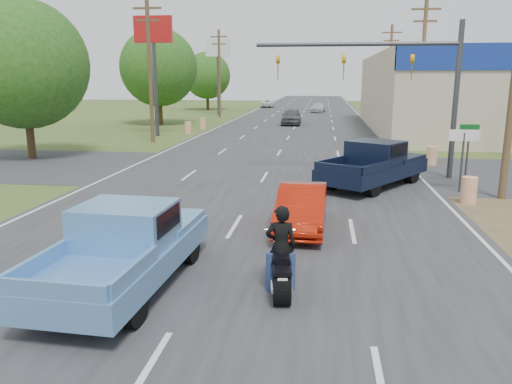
# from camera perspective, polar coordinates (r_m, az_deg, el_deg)

# --- Properties ---
(ground) EXTENTS (200.00, 200.00, 0.00)m
(ground) POSITION_cam_1_polar(r_m,az_deg,el_deg) (8.44, -12.51, -19.64)
(ground) COLOR #3B5220
(ground) RESTS_ON ground
(main_road) EXTENTS (15.00, 180.00, 0.02)m
(main_road) POSITION_cam_1_polar(r_m,az_deg,el_deg) (46.94, 4.38, 7.30)
(main_road) COLOR #2D2D30
(main_road) RESTS_ON ground
(cross_road) EXTENTS (120.00, 10.00, 0.02)m
(cross_road) POSITION_cam_1_polar(r_m,az_deg,el_deg) (25.19, 1.48, 2.57)
(cross_road) COLOR #2D2D30
(cross_road) RESTS_ON ground
(utility_pole_2) EXTENTS (2.00, 0.28, 10.00)m
(utility_pole_2) POSITION_cam_1_polar(r_m,az_deg,el_deg) (38.28, 18.45, 13.42)
(utility_pole_2) COLOR #4C3823
(utility_pole_2) RESTS_ON ground
(utility_pole_3) EXTENTS (2.00, 0.28, 10.00)m
(utility_pole_3) POSITION_cam_1_polar(r_m,az_deg,el_deg) (56.08, 15.03, 13.23)
(utility_pole_3) COLOR #4C3823
(utility_pole_3) RESTS_ON ground
(utility_pole_5) EXTENTS (2.00, 0.28, 10.00)m
(utility_pole_5) POSITION_cam_1_polar(r_m,az_deg,el_deg) (36.72, -12.06, 13.83)
(utility_pole_5) COLOR #4C3823
(utility_pole_5) RESTS_ON ground
(utility_pole_6) EXTENTS (2.00, 0.28, 10.00)m
(utility_pole_6) POSITION_cam_1_polar(r_m,az_deg,el_deg) (59.89, -4.22, 13.57)
(utility_pole_6) COLOR #4C3823
(utility_pole_6) RESTS_ON ground
(tree_0) EXTENTS (7.14, 7.14, 8.84)m
(tree_0) POSITION_cam_1_polar(r_m,az_deg,el_deg) (31.42, -25.06, 13.06)
(tree_0) COLOR #422D19
(tree_0) RESTS_ON ground
(tree_1) EXTENTS (7.56, 7.56, 9.36)m
(tree_1) POSITION_cam_1_polar(r_m,az_deg,el_deg) (51.26, -11.08, 13.79)
(tree_1) COLOR #422D19
(tree_1) RESTS_ON ground
(tree_2) EXTENTS (6.72, 6.72, 8.32)m
(tree_2) POSITION_cam_1_polar(r_m,az_deg,el_deg) (74.57, -5.61, 13.11)
(tree_2) COLOR #422D19
(tree_2) RESTS_ON ground
(tree_5) EXTENTS (7.98, 7.98, 9.88)m
(tree_5) POSITION_cam_1_polar(r_m,az_deg,el_deg) (105.28, 23.24, 12.56)
(tree_5) COLOR #422D19
(tree_5) RESTS_ON ground
(tree_6) EXTENTS (8.82, 8.82, 10.92)m
(tree_6) POSITION_cam_1_polar(r_m,az_deg,el_deg) (106.77, -10.51, 13.68)
(tree_6) COLOR #422D19
(tree_6) RESTS_ON ground
(barrel_0) EXTENTS (0.56, 0.56, 1.00)m
(barrel_0) POSITION_cam_1_polar(r_m,az_deg,el_deg) (19.81, 23.15, 0.16)
(barrel_0) COLOR orange
(barrel_0) RESTS_ON ground
(barrel_1) EXTENTS (0.56, 0.56, 1.00)m
(barrel_1) POSITION_cam_1_polar(r_m,az_deg,el_deg) (28.04, 19.43, 3.91)
(barrel_1) COLOR orange
(barrel_1) RESTS_ON ground
(barrel_2) EXTENTS (0.56, 0.56, 1.00)m
(barrel_2) POSITION_cam_1_polar(r_m,az_deg,el_deg) (42.33, -7.75, 7.29)
(barrel_2) COLOR orange
(barrel_2) RESTS_ON ground
(barrel_3) EXTENTS (0.56, 0.56, 1.00)m
(barrel_3) POSITION_cam_1_polar(r_m,az_deg,el_deg) (46.11, -6.08, 7.78)
(barrel_3) COLOR orange
(barrel_3) RESTS_ON ground
(pole_sign_left_near) EXTENTS (3.00, 0.35, 9.20)m
(pole_sign_left_near) POSITION_cam_1_polar(r_m,az_deg,el_deg) (40.90, -11.63, 16.32)
(pole_sign_left_near) COLOR #3F3F44
(pole_sign_left_near) RESTS_ON ground
(pole_sign_left_far) EXTENTS (3.00, 0.35, 9.20)m
(pole_sign_left_far) POSITION_cam_1_polar(r_m,az_deg,el_deg) (64.06, -4.40, 15.17)
(pole_sign_left_far) COLOR #3F3F44
(pole_sign_left_far) RESTS_ON ground
(lane_sign) EXTENTS (1.20, 0.08, 2.52)m
(lane_sign) POSITION_cam_1_polar(r_m,az_deg,el_deg) (21.54, 22.61, 4.94)
(lane_sign) COLOR #3F3F44
(lane_sign) RESTS_ON ground
(street_name_sign) EXTENTS (0.80, 0.08, 2.61)m
(street_name_sign) POSITION_cam_1_polar(r_m,az_deg,el_deg) (23.17, 23.06, 4.66)
(street_name_sign) COLOR #3F3F44
(street_name_sign) RESTS_ON ground
(signal_mast) EXTENTS (9.12, 0.40, 7.00)m
(signal_mast) POSITION_cam_1_polar(r_m,az_deg,el_deg) (23.87, 15.71, 13.11)
(signal_mast) COLOR #3F3F44
(signal_mast) RESTS_ON ground
(red_convertible) EXTENTS (1.51, 4.08, 1.33)m
(red_convertible) POSITION_cam_1_polar(r_m,az_deg,el_deg) (15.14, 5.25, -1.86)
(red_convertible) COLOR #AC1907
(red_convertible) RESTS_ON ground
(motorcycle) EXTENTS (0.75, 2.32, 1.17)m
(motorcycle) POSITION_cam_1_polar(r_m,az_deg,el_deg) (10.76, 2.85, -8.82)
(motorcycle) COLOR black
(motorcycle) RESTS_ON ground
(rider) EXTENTS (0.71, 0.51, 1.81)m
(rider) POSITION_cam_1_polar(r_m,az_deg,el_deg) (10.69, 2.86, -6.78)
(rider) COLOR black
(rider) RESTS_ON ground
(blue_pickup) EXTENTS (2.43, 5.67, 1.85)m
(blue_pickup) POSITION_cam_1_polar(r_m,az_deg,el_deg) (11.37, -14.49, -5.83)
(blue_pickup) COLOR black
(blue_pickup) RESTS_ON ground
(navy_pickup) EXTENTS (5.12, 6.09, 1.94)m
(navy_pickup) POSITION_cam_1_polar(r_m,az_deg,el_deg) (21.82, 13.48, 3.20)
(navy_pickup) COLOR black
(navy_pickup) RESTS_ON ground
(distant_car_grey) EXTENTS (1.95, 4.73, 1.60)m
(distant_car_grey) POSITION_cam_1_polar(r_m,az_deg,el_deg) (50.35, 4.05, 8.58)
(distant_car_grey) COLOR #4D4D52
(distant_car_grey) RESTS_ON ground
(distant_car_silver) EXTENTS (2.22, 4.50, 1.26)m
(distant_car_silver) POSITION_cam_1_polar(r_m,az_deg,el_deg) (69.81, 7.09, 9.54)
(distant_car_silver) COLOR silver
(distant_car_silver) RESTS_ON ground
(distant_car_white) EXTENTS (2.26, 4.56, 1.24)m
(distant_car_white) POSITION_cam_1_polar(r_m,az_deg,el_deg) (81.28, 1.33, 10.08)
(distant_car_white) COLOR white
(distant_car_white) RESTS_ON ground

